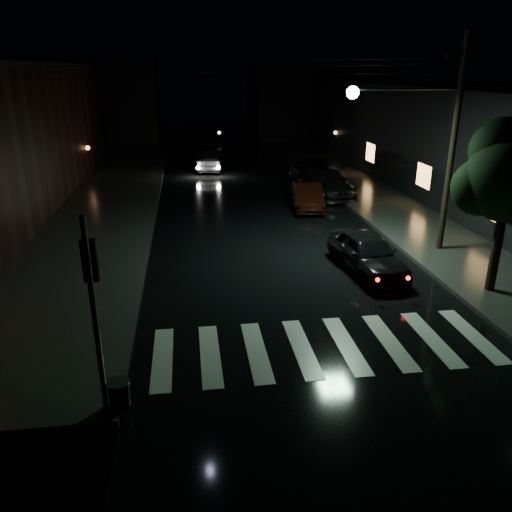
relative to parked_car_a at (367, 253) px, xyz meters
name	(u,v)px	position (x,y,z in m)	size (l,w,h in m)	color
ground	(211,365)	(-5.87, -5.38, -0.71)	(120.00, 120.00, 0.00)	black
sidewalk_left	(94,216)	(-10.87, 8.62, -0.64)	(6.00, 44.00, 0.15)	#282826
sidewalk_right	(385,205)	(4.13, 8.62, -0.64)	(4.00, 44.00, 0.15)	#282826
building_right	(475,138)	(11.13, 12.62, 2.29)	(10.00, 40.00, 6.00)	black
building_far_left	(89,99)	(-15.87, 39.62, 3.29)	(14.00, 10.00, 8.00)	black
building_far_right	(316,102)	(8.13, 39.62, 2.79)	(14.00, 10.00, 7.00)	black
crosswalk	(324,346)	(-2.87, -4.88, -0.70)	(9.00, 3.00, 0.01)	beige
signal_pole_corner	(107,348)	(-8.02, -6.84, 0.83)	(0.68, 0.61, 4.20)	slate
street_tree	(507,179)	(3.36, -2.24, 3.03)	(3.10, 2.90, 5.40)	black
utility_pole	(437,135)	(2.96, 1.62, 3.89)	(4.92, 0.44, 8.00)	black
parked_car_a	(367,253)	(0.00, 0.00, 0.00)	(1.68, 4.17, 1.42)	black
parked_car_b	(307,196)	(-0.07, 8.81, -0.05)	(1.40, 4.02, 1.32)	black
parked_car_c	(327,183)	(1.73, 11.52, 0.03)	(2.08, 5.11, 1.48)	black
parked_car_d	(315,173)	(1.73, 14.30, 0.06)	(2.57, 5.57, 1.55)	black
oncoming_car	(211,160)	(-4.49, 20.24, 0.03)	(1.57, 4.51, 1.49)	black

